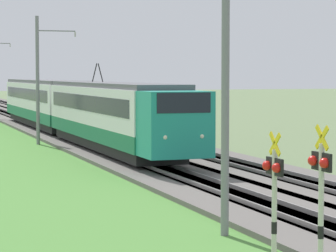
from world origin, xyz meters
name	(u,v)px	position (x,y,z in m)	size (l,w,h in m)	color
ballast_main	(45,129)	(50.00, 0.00, 0.15)	(240.00, 4.40, 0.30)	#605B56
ballast_adjacent	(93,128)	(50.00, -3.89, 0.15)	(240.00, 4.40, 0.30)	#605B56
track_main	(45,129)	(50.00, 0.00, 0.16)	(240.00, 1.57, 0.45)	#4C4238
track_adjacent	(93,128)	(50.00, -3.89, 0.16)	(240.00, 1.57, 0.45)	#4C4238
passenger_train	(72,105)	(39.82, 0.00, 2.41)	(43.21, 2.95, 5.13)	teal
crossing_signal_near	(321,195)	(1.00, 3.39, 2.15)	(0.70, 0.23, 3.53)	beige
crossing_signal_aux	(274,195)	(2.15, 3.83, 2.02)	(0.70, 0.23, 3.32)	beige
catenary_mast_near	(227,79)	(7.19, 2.71, 4.37)	(0.22, 2.56, 8.46)	slate
catenary_mast_mid	(39,79)	(36.85, 2.71, 4.19)	(0.22, 2.56, 8.10)	slate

